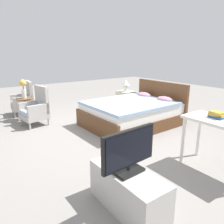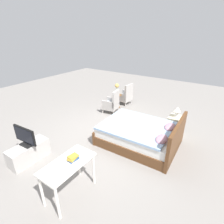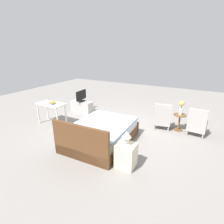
% 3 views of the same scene
% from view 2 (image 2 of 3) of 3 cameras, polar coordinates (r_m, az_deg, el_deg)
% --- Properties ---
extents(ground_plane, '(16.00, 16.00, 0.00)m').
position_cam_2_polar(ground_plane, '(5.54, -1.13, -7.43)').
color(ground_plane, gray).
extents(bed, '(1.64, 2.15, 0.96)m').
position_cam_2_polar(bed, '(5.04, 9.24, -7.31)').
color(bed, brown).
rests_on(bed, ground_plane).
extents(armchair_by_window_left, '(0.59, 0.59, 0.92)m').
position_cam_2_polar(armchair_by_window_left, '(7.75, 4.42, 5.28)').
color(armchair_by_window_left, '#ADA8A3').
rests_on(armchair_by_window_left, ground_plane).
extents(armchair_by_window_right, '(0.62, 0.62, 0.92)m').
position_cam_2_polar(armchair_by_window_right, '(6.88, -0.08, 2.79)').
color(armchair_by_window_right, '#ADA8A3').
rests_on(armchair_by_window_right, ground_plane).
extents(side_table, '(0.40, 0.40, 0.56)m').
position_cam_2_polar(side_table, '(7.37, 1.56, 4.13)').
color(side_table, brown).
rests_on(side_table, ground_plane).
extents(flower_vase, '(0.17, 0.17, 0.48)m').
position_cam_2_polar(flower_vase, '(7.21, 1.61, 7.86)').
color(flower_vase, silver).
rests_on(flower_vase, side_table).
extents(nightstand, '(0.44, 0.41, 0.59)m').
position_cam_2_polar(nightstand, '(5.79, 19.76, -4.09)').
color(nightstand, beige).
rests_on(nightstand, ground_plane).
extents(table_lamp, '(0.22, 0.22, 0.33)m').
position_cam_2_polar(table_lamp, '(5.58, 20.50, 0.51)').
color(table_lamp, silver).
rests_on(table_lamp, nightstand).
extents(tv_stand, '(0.96, 0.40, 0.46)m').
position_cam_2_polar(tv_stand, '(4.88, -25.49, -11.89)').
color(tv_stand, '#B7B2AD').
rests_on(tv_stand, ground_plane).
extents(tv_flatscreen, '(0.22, 0.69, 0.48)m').
position_cam_2_polar(tv_flatscreen, '(4.63, -26.58, -7.12)').
color(tv_flatscreen, black).
rests_on(tv_flatscreen, tv_stand).
extents(vanity_desk, '(1.04, 0.52, 0.78)m').
position_cam_2_polar(vanity_desk, '(3.48, -14.17, -17.26)').
color(vanity_desk, silver).
rests_on(vanity_desk, ground_plane).
extents(book_stack, '(0.22, 0.15, 0.10)m').
position_cam_2_polar(book_stack, '(3.42, -12.59, -14.37)').
color(book_stack, '#284C8E').
rests_on(book_stack, vanity_desk).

